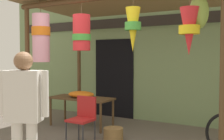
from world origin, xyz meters
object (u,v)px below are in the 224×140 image
at_px(flower_heap_on_table, 81,94).
at_px(folding_chair, 83,116).
at_px(display_table, 81,100).
at_px(wicker_basket_by_table, 113,134).
at_px(vendor_in_orange, 24,108).

xyz_separation_m(flower_heap_on_table, folding_chair, (0.73, -0.95, -0.22)).
distance_m(display_table, flower_heap_on_table, 0.14).
height_order(display_table, wicker_basket_by_table, display_table).
distance_m(flower_heap_on_table, vendor_in_orange, 2.91).
distance_m(flower_heap_on_table, folding_chair, 1.22).
distance_m(folding_chair, vendor_in_orange, 1.82).
bearing_deg(flower_heap_on_table, vendor_in_orange, -67.32).
bearing_deg(vendor_in_orange, wicker_basket_by_table, 91.07).
relative_size(display_table, vendor_in_orange, 0.89).
xyz_separation_m(display_table, flower_heap_on_table, (0.03, -0.02, 0.14)).
bearing_deg(flower_heap_on_table, folding_chair, -52.63).
xyz_separation_m(display_table, wicker_basket_by_table, (1.10, -0.50, -0.48)).
height_order(wicker_basket_by_table, vendor_in_orange, vendor_in_orange).
bearing_deg(vendor_in_orange, folding_chair, 102.73).
bearing_deg(display_table, flower_heap_on_table, -41.62).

